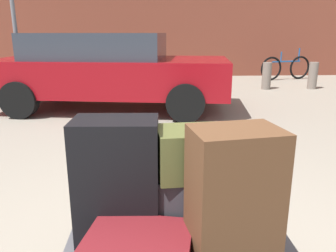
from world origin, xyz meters
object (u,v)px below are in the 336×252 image
Objects in this scene: suitcase_black_front_left at (117,180)px; duffel_bag_charcoal_stacked_top at (200,204)px; suitcase_brown_front_right at (233,203)px; duffel_bag_olive_topmost_pile at (201,152)px; bollard_kerb_near at (267,76)px; bollard_kerb_mid at (313,76)px; bicycle_leaning at (286,68)px; no_parking_sign at (15,26)px; parked_car at (109,69)px.

duffel_bag_charcoal_stacked_top is at bearing 2.19° from suitcase_black_front_left.
duffel_bag_olive_topmost_pile is at bearing 99.84° from suitcase_brown_front_right.
bollard_kerb_mid is at bearing 0.00° from bollard_kerb_near.
suitcase_black_front_left reaches higher than bollard_kerb_mid.
duffel_bag_charcoal_stacked_top is 0.79× the size of bollard_kerb_mid.
bicycle_leaning is 7.83m from no_parking_sign.
suitcase_brown_front_right is 9.75m from bicycle_leaning.
parked_car is 5.46m from bollard_kerb_mid.
no_parking_sign is at bearing 115.33° from duffel_bag_olive_topmost_pile.
duffel_bag_olive_topmost_pile is (0.00, 0.00, 0.31)m from duffel_bag_charcoal_stacked_top.
suitcase_brown_front_right is 7.68m from bollard_kerb_near.
bollard_kerb_mid is (1.23, 0.00, 0.00)m from bollard_kerb_near.
no_parking_sign is at bearing -168.02° from parked_car.
suitcase_brown_front_right is at bearing -118.41° from bollard_kerb_mid.
suitcase_black_front_left is at bearing -83.13° from parked_car.
parked_car is 4.36m from bollard_kerb_near.
suitcase_black_front_left is at bearing -166.92° from duffel_bag_charcoal_stacked_top.
bicycle_leaning is at bearing 57.37° from suitcase_brown_front_right.
suitcase_brown_front_right is at bearing -57.51° from duffel_bag_charcoal_stacked_top.
parked_car is at bearing 97.72° from duffel_bag_olive_topmost_pile.
bicycle_leaning is 2.50× the size of bollard_kerb_near.
bicycle_leaning reaches higher than duffel_bag_charcoal_stacked_top.
duffel_bag_charcoal_stacked_top is 0.32× the size of bicycle_leaning.
bollard_kerb_near is 1.23m from bollard_kerb_mid.
duffel_bag_olive_topmost_pile reaches higher than bollard_kerb_mid.
duffel_bag_olive_topmost_pile is (0.45, -0.00, 0.15)m from suitcase_black_front_left.
parked_car is 1.73m from no_parking_sign.
bollard_kerb_near is at bearing 63.77° from duffel_bag_olive_topmost_pile.
bollard_kerb_mid is at bearing 59.73° from suitcase_black_front_left.
no_parking_sign is at bearing 109.82° from suitcase_brown_front_right.
suitcase_brown_front_right reaches higher than bollard_kerb_near.
duffel_bag_charcoal_stacked_top is at bearing -120.91° from duffel_bag_olive_topmost_pile.
bollard_kerb_near is (-1.20, -1.75, -0.03)m from bicycle_leaning.
parked_car is (-1.02, 4.78, 0.24)m from duffel_bag_charcoal_stacked_top.
suitcase_black_front_left is 0.15× the size of parked_car.
bollard_kerb_near is (3.79, 2.12, -0.42)m from parked_car.
no_parking_sign is (-1.52, -0.32, 0.77)m from parked_car.
suitcase_black_front_left is 0.96× the size of suitcase_brown_front_right.
no_parking_sign is (-2.54, 4.46, 1.02)m from duffel_bag_charcoal_stacked_top.
suitcase_black_front_left is 4.99m from no_parking_sign.
suitcase_black_front_left is at bearing 175.32° from duffel_bag_olive_topmost_pile.
bicycle_leaning is at bearing 37.76° from parked_car.
parked_car is 1.81× the size of no_parking_sign.
duffel_bag_charcoal_stacked_top is 0.31m from duffel_bag_olive_topmost_pile.
no_parking_sign reaches higher than parked_car.
bicycle_leaning is at bearing 55.47° from bollard_kerb_near.
suitcase_black_front_left is at bearing -64.83° from no_parking_sign.
bicycle_leaning is at bearing 32.76° from no_parking_sign.
duffel_bag_charcoal_stacked_top is 0.78× the size of suitcase_brown_front_right.
duffel_bag_olive_topmost_pile is at bearing -60.33° from no_parking_sign.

